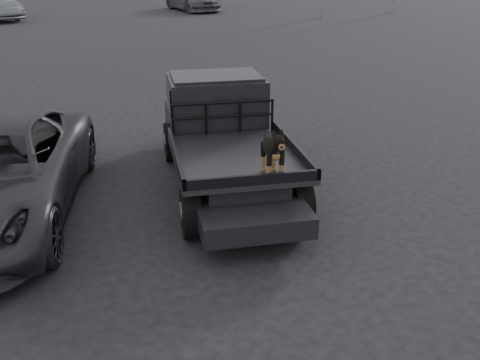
{
  "coord_description": "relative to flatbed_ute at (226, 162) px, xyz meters",
  "views": [
    {
      "loc": [
        -1.1,
        -6.38,
        3.87
      ],
      "look_at": [
        0.17,
        -0.22,
        1.17
      ],
      "focal_mm": 40.0,
      "sensor_mm": 36.0,
      "label": 1
    }
  ],
  "objects": [
    {
      "name": "dog",
      "position": [
        0.34,
        -1.84,
        0.83
      ],
      "size": [
        0.32,
        0.6,
        0.74
      ],
      "primitive_type": null,
      "color": "black",
      "rests_on": "flatbed_ute"
    },
    {
      "name": "ute_cab",
      "position": [
        0.0,
        0.95,
        0.9
      ],
      "size": [
        1.72,
        1.3,
        0.88
      ],
      "primitive_type": null,
      "color": "black",
      "rests_on": "flatbed_ute"
    },
    {
      "name": "headache_rack",
      "position": [
        0.0,
        0.2,
        0.74
      ],
      "size": [
        1.8,
        0.08,
        0.55
      ],
      "primitive_type": null,
      "color": "black",
      "rests_on": "flatbed_ute"
    },
    {
      "name": "ground",
      "position": [
        -0.43,
        -2.27,
        -0.46
      ],
      "size": [
        120.0,
        120.0,
        0.0
      ],
      "primitive_type": "plane",
      "color": "black",
      "rests_on": "ground"
    },
    {
      "name": "flatbed_ute",
      "position": [
        0.0,
        0.0,
        0.0
      ],
      "size": [
        2.0,
        5.4,
        0.92
      ],
      "primitive_type": null,
      "color": "black",
      "rests_on": "ground"
    }
  ]
}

